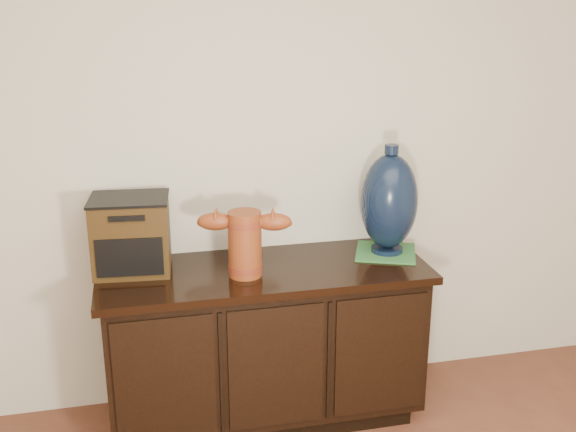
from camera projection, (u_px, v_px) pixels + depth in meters
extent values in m
plane|color=beige|center=(251.00, 135.00, 3.07)|extent=(4.50, 0.00, 4.50)
cube|color=black|center=(266.00, 407.00, 3.21)|extent=(1.29, 0.45, 0.08)
cube|color=black|center=(265.00, 339.00, 3.10)|extent=(1.40, 0.50, 0.64)
cube|color=black|center=(264.00, 271.00, 2.99)|extent=(1.46, 0.56, 0.03)
cube|color=black|center=(165.00, 381.00, 2.76)|extent=(0.41, 0.01, 0.56)
cube|color=black|center=(276.00, 367.00, 2.86)|extent=(0.41, 0.01, 0.56)
cube|color=black|center=(380.00, 355.00, 2.96)|extent=(0.41, 0.01, 0.56)
cylinder|color=brown|center=(245.00, 244.00, 2.87)|extent=(0.17, 0.17, 0.29)
cylinder|color=#48150D|center=(245.00, 267.00, 2.90)|extent=(0.18, 0.18, 0.03)
cylinder|color=#48150D|center=(244.00, 223.00, 2.84)|extent=(0.18, 0.18, 0.03)
ellipsoid|color=brown|center=(215.00, 222.00, 2.84)|extent=(0.17, 0.11, 0.08)
ellipsoid|color=brown|center=(274.00, 222.00, 2.83)|extent=(0.17, 0.11, 0.08)
cube|color=#38250E|center=(131.00, 236.00, 2.91)|extent=(0.34, 0.29, 0.32)
cube|color=black|center=(130.00, 258.00, 2.80)|extent=(0.28, 0.03, 0.17)
cube|color=black|center=(129.00, 199.00, 2.86)|extent=(0.36, 0.30, 0.01)
cube|color=#327136|center=(386.00, 252.00, 3.16)|extent=(0.36, 0.36, 0.01)
cylinder|color=black|center=(387.00, 249.00, 3.16)|extent=(0.15, 0.15, 0.02)
ellipsoid|color=black|center=(389.00, 202.00, 3.09)|extent=(0.34, 0.34, 0.45)
cylinder|color=black|center=(392.00, 149.00, 3.02)|extent=(0.06, 0.06, 0.04)
cylinder|color=maroon|center=(236.00, 242.00, 3.08)|extent=(0.06, 0.06, 0.16)
cylinder|color=silver|center=(236.00, 223.00, 3.06)|extent=(0.06, 0.06, 0.03)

